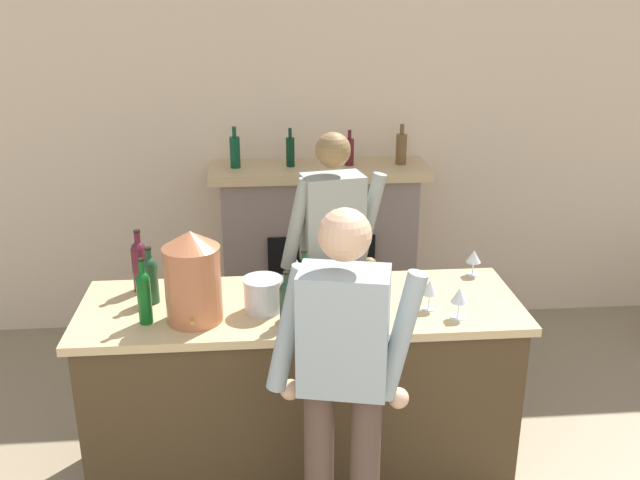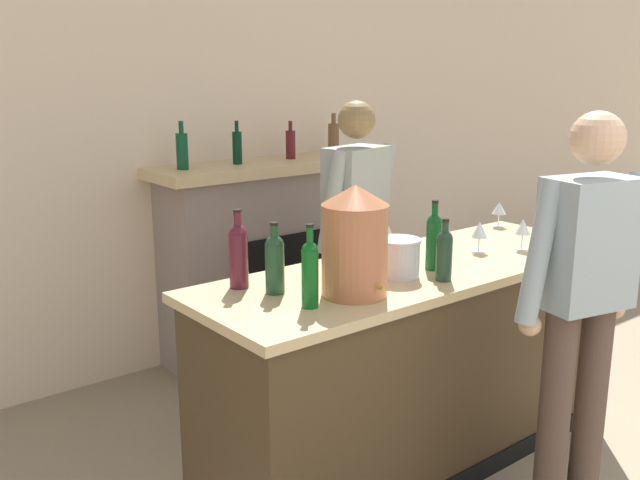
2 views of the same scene
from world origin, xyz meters
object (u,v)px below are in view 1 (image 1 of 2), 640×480
(wine_bottle_merlot_tall, at_px, (144,295))
(wine_glass_mid_counter, at_px, (384,282))
(fireplace_stone, at_px, (319,250))
(wine_bottle_riesling_slim, at_px, (150,278))
(wine_glass_back_row, at_px, (474,257))
(person_customer, at_px, (343,389))
(ice_bucket_steel, at_px, (263,294))
(wine_bottle_rose_blush, at_px, (140,263))
(wine_glass_front_left, at_px, (430,288))
(person_bartender, at_px, (332,259))
(copper_dispenser, at_px, (193,276))
(wine_bottle_cabernet_heavy, at_px, (287,301))
(wine_glass_near_bucket, at_px, (459,296))
(wine_glass_front_right, at_px, (297,268))
(wine_bottle_port_short, at_px, (304,284))

(wine_bottle_merlot_tall, xyz_separation_m, wine_glass_mid_counter, (1.19, 0.13, -0.03))
(fireplace_stone, bearing_deg, wine_glass_mid_counter, -83.19)
(wine_bottle_riesling_slim, bearing_deg, wine_glass_back_row, 6.82)
(person_customer, xyz_separation_m, wine_glass_mid_counter, (0.30, 0.77, 0.14))
(ice_bucket_steel, relative_size, wine_bottle_rose_blush, 0.59)
(person_customer, xyz_separation_m, wine_glass_front_left, (0.51, 0.66, 0.15))
(wine_glass_front_left, bearing_deg, wine_bottle_merlot_tall, -178.94)
(person_bartender, distance_m, copper_dispenser, 1.18)
(wine_bottle_cabernet_heavy, xyz_separation_m, wine_glass_back_row, (1.07, 0.53, -0.02))
(fireplace_stone, relative_size, wine_bottle_riesling_slim, 5.35)
(person_customer, bearing_deg, wine_bottle_merlot_tall, 144.48)
(wine_glass_near_bucket, bearing_deg, wine_bottle_rose_blush, 163.48)
(wine_glass_front_right, xyz_separation_m, wine_glass_near_bucket, (0.77, -0.43, -0.00))
(person_customer, bearing_deg, wine_glass_front_left, 52.20)
(fireplace_stone, xyz_separation_m, person_bartender, (0.01, -0.93, 0.30))
(wine_glass_near_bucket, bearing_deg, wine_glass_mid_counter, 147.07)
(copper_dispenser, distance_m, wine_bottle_port_short, 0.55)
(wine_glass_front_left, height_order, wine_glass_mid_counter, same)
(person_bartender, xyz_separation_m, wine_bottle_rose_blush, (-1.08, -0.47, 0.19))
(wine_bottle_merlot_tall, relative_size, wine_bottle_rose_blush, 0.98)
(wine_glass_front_left, bearing_deg, wine_glass_mid_counter, 153.04)
(fireplace_stone, xyz_separation_m, wine_glass_back_row, (0.76, -1.34, 0.45))
(wine_bottle_merlot_tall, bearing_deg, wine_bottle_rose_blush, 101.36)
(person_bartender, xyz_separation_m, ice_bucket_steel, (-0.43, -0.78, 0.13))
(wine_bottle_port_short, height_order, wine_bottle_cabernet_heavy, wine_bottle_port_short)
(copper_dispenser, distance_m, wine_bottle_riesling_slim, 0.34)
(wine_bottle_riesling_slim, bearing_deg, wine_bottle_merlot_tall, -89.05)
(person_bartender, bearing_deg, wine_glass_front_right, -115.48)
(wine_bottle_rose_blush, relative_size, wine_glass_front_left, 2.11)
(wine_bottle_rose_blush, bearing_deg, wine_glass_mid_counter, -11.56)
(wine_bottle_rose_blush, height_order, wine_glass_near_bucket, wine_bottle_rose_blush)
(wine_bottle_merlot_tall, relative_size, wine_bottle_port_short, 1.02)
(wine_bottle_merlot_tall, distance_m, wine_glass_front_right, 0.83)
(ice_bucket_steel, bearing_deg, wine_glass_near_bucket, -9.94)
(ice_bucket_steel, bearing_deg, wine_bottle_rose_blush, 154.56)
(wine_bottle_merlot_tall, xyz_separation_m, wine_bottle_riesling_slim, (-0.00, 0.23, -0.01))
(wine_bottle_port_short, bearing_deg, wine_glass_near_bucket, -11.08)
(copper_dispenser, xyz_separation_m, wine_bottle_merlot_tall, (-0.24, -0.01, -0.09))
(wine_bottle_rose_blush, xyz_separation_m, wine_glass_back_row, (1.84, 0.05, -0.05))
(fireplace_stone, distance_m, wine_glass_mid_counter, 1.73)
(wine_bottle_riesling_slim, relative_size, wine_bottle_cabernet_heavy, 1.08)
(fireplace_stone, xyz_separation_m, wine_bottle_rose_blush, (-1.08, -1.39, 0.49))
(wine_glass_back_row, bearing_deg, wine_bottle_merlot_tall, -165.80)
(wine_bottle_merlot_tall, bearing_deg, person_bartender, 40.74)
(ice_bucket_steel, relative_size, wine_glass_back_row, 1.36)
(wine_bottle_port_short, xyz_separation_m, wine_glass_near_bucket, (0.75, -0.15, -0.03))
(copper_dispenser, height_order, wine_glass_near_bucket, copper_dispenser)
(wine_bottle_riesling_slim, xyz_separation_m, wine_glass_back_row, (1.76, 0.21, -0.03))
(person_bartender, xyz_separation_m, wine_glass_mid_counter, (0.19, -0.73, 0.15))
(person_bartender, height_order, wine_bottle_riesling_slim, person_bartender)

